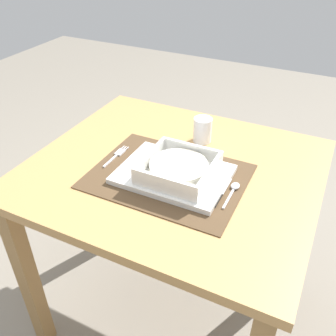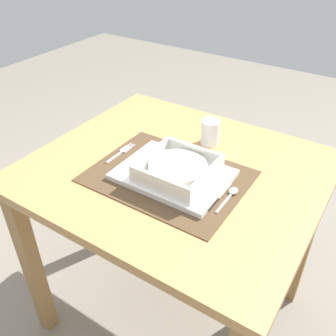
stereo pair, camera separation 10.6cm
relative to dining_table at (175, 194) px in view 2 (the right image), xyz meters
name	(u,v)px [view 2 (the right image)]	position (x,y,z in m)	size (l,w,h in m)	color
ground_plane	(174,308)	(0.00, 0.00, -0.60)	(6.00, 6.00, 0.00)	gray
dining_table	(175,194)	(0.00, 0.00, 0.00)	(0.85, 0.75, 0.71)	#B2844C
placemat	(168,176)	(0.01, -0.05, 0.11)	(0.44, 0.33, 0.00)	#4C3823
serving_plate	(173,175)	(0.02, -0.05, 0.12)	(0.31, 0.23, 0.02)	white
porridge_bowl	(178,170)	(0.04, -0.06, 0.15)	(0.19, 0.19, 0.05)	white
fork	(122,152)	(-0.18, -0.03, 0.11)	(0.02, 0.13, 0.00)	silver
spoon	(231,194)	(0.20, -0.04, 0.12)	(0.02, 0.12, 0.01)	silver
butter_knife	(217,198)	(0.17, -0.07, 0.11)	(0.01, 0.14, 0.01)	black
bread_knife	(210,193)	(0.15, -0.06, 0.11)	(0.01, 0.13, 0.01)	#59331E
drinking_glass	(210,133)	(0.02, 0.18, 0.15)	(0.06, 0.06, 0.08)	white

